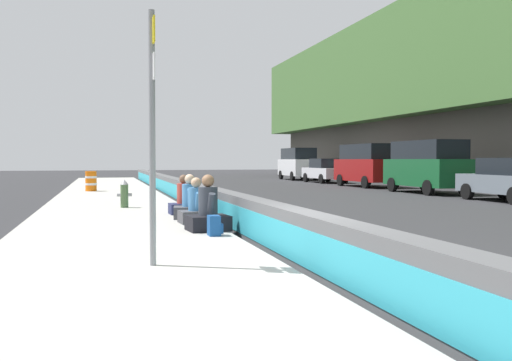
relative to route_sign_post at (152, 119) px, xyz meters
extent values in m
plane|color=#2B2B2D|center=(-0.09, -2.30, -2.21)|extent=(160.00, 160.00, 0.00)
cube|color=#A8A59E|center=(-0.09, 0.35, -2.14)|extent=(80.00, 4.40, 0.14)
cube|color=#545456|center=(-0.09, -2.30, -1.79)|extent=(76.00, 0.44, 0.85)
cube|color=teal|center=(-0.09, -2.07, -1.83)|extent=(74.48, 0.01, 0.54)
cylinder|color=gray|center=(0.00, 0.00, -0.27)|extent=(0.09, 0.09, 3.60)
cube|color=yellow|center=(0.00, -0.02, 1.23)|extent=(0.44, 0.02, 0.36)
cube|color=black|center=(0.00, -0.03, 1.23)|extent=(0.30, 0.01, 0.10)
cube|color=white|center=(0.00, -0.02, 0.73)|extent=(0.44, 0.02, 0.36)
cube|color=black|center=(0.00, -0.03, 0.73)|extent=(0.30, 0.01, 0.10)
cylinder|color=#47663D|center=(9.93, 0.03, -1.71)|extent=(0.24, 0.24, 0.72)
cone|color=gray|center=(9.93, 0.03, -1.27)|extent=(0.26, 0.26, 0.16)
cylinder|color=gray|center=(9.93, -0.14, -1.68)|extent=(0.10, 0.12, 0.10)
cylinder|color=gray|center=(9.93, 0.20, -1.68)|extent=(0.10, 0.12, 0.10)
cube|color=black|center=(3.64, -1.46, -1.91)|extent=(0.81, 0.92, 0.32)
cylinder|color=#333842|center=(3.64, -1.46, -1.45)|extent=(0.41, 0.41, 0.60)
sphere|color=#8E6647|center=(3.64, -1.46, -1.02)|extent=(0.27, 0.27, 0.27)
cylinder|color=#333842|center=(3.86, -1.44, -1.51)|extent=(0.32, 0.17, 0.53)
cylinder|color=#333842|center=(3.41, -1.49, -1.51)|extent=(0.32, 0.17, 0.53)
cube|color=#424247|center=(5.11, -1.45, -1.93)|extent=(0.71, 0.82, 0.29)
cylinder|color=#427FB7|center=(5.11, -1.45, -1.51)|extent=(0.37, 0.37, 0.55)
sphere|color=tan|center=(5.11, -1.45, -1.11)|extent=(0.24, 0.24, 0.24)
cylinder|color=#427FB7|center=(5.31, -1.44, -1.56)|extent=(0.29, 0.15, 0.48)
cylinder|color=#427FB7|center=(4.91, -1.46, -1.56)|extent=(0.29, 0.15, 0.48)
cube|color=#424247|center=(6.18, -1.46, -1.92)|extent=(0.80, 0.90, 0.30)
cylinder|color=#427FB7|center=(6.18, -1.46, -1.48)|extent=(0.39, 0.39, 0.57)
sphere|color=beige|center=(6.18, -1.46, -1.07)|extent=(0.25, 0.25, 0.25)
cylinder|color=#427FB7|center=(6.40, -1.49, -1.54)|extent=(0.31, 0.18, 0.51)
cylinder|color=#427FB7|center=(5.97, -1.43, -1.54)|extent=(0.31, 0.18, 0.51)
cube|color=#23284C|center=(7.39, -1.48, -1.93)|extent=(0.69, 0.80, 0.29)
cylinder|color=#AD3D33|center=(7.39, -1.48, -1.50)|extent=(0.37, 0.37, 0.55)
sphere|color=brown|center=(7.39, -1.48, -1.11)|extent=(0.24, 0.24, 0.24)
cylinder|color=#AD3D33|center=(7.59, -1.47, -1.56)|extent=(0.29, 0.14, 0.48)
cylinder|color=#AD3D33|center=(7.18, -1.48, -1.56)|extent=(0.29, 0.14, 0.48)
cube|color=navy|center=(2.82, -1.43, -1.87)|extent=(0.32, 0.22, 0.40)
cube|color=navy|center=(2.82, -1.57, -1.93)|extent=(0.22, 0.06, 0.20)
cylinder|color=orange|center=(19.70, 1.21, -1.60)|extent=(0.52, 0.52, 0.95)
cylinder|color=white|center=(19.70, 1.21, -1.41)|extent=(0.54, 0.54, 0.10)
cylinder|color=white|center=(19.70, 1.21, -1.74)|extent=(0.54, 0.54, 0.10)
cube|color=slate|center=(10.33, -14.60, -1.52)|extent=(4.56, 1.96, 0.72)
cube|color=black|center=(10.23, -14.60, -0.83)|extent=(2.26, 1.70, 0.66)
cylinder|color=black|center=(11.80, -13.79, -1.88)|extent=(0.67, 0.24, 0.66)
cylinder|color=black|center=(11.74, -15.51, -1.88)|extent=(0.67, 0.24, 0.66)
cube|color=#145128|center=(16.04, -14.57, -1.20)|extent=(5.10, 1.96, 1.30)
cube|color=black|center=(15.94, -14.57, -0.10)|extent=(4.10, 1.77, 0.90)
cylinder|color=black|center=(17.67, -13.63, -1.85)|extent=(0.72, 0.22, 0.72)
cylinder|color=black|center=(17.68, -15.51, -1.85)|extent=(0.72, 0.22, 0.72)
cylinder|color=black|center=(14.41, -13.63, -1.85)|extent=(0.72, 0.22, 0.72)
cylinder|color=black|center=(14.41, -15.51, -1.85)|extent=(0.72, 0.22, 0.72)
cube|color=maroon|center=(22.54, -14.62, -1.20)|extent=(5.15, 2.10, 1.30)
cube|color=black|center=(22.44, -14.63, -0.10)|extent=(4.15, 1.87, 0.90)
cylinder|color=black|center=(24.15, -13.64, -1.85)|extent=(0.73, 0.24, 0.72)
cylinder|color=black|center=(24.20, -15.52, -1.85)|extent=(0.73, 0.24, 0.72)
cylinder|color=black|center=(20.89, -13.73, -1.85)|extent=(0.73, 0.24, 0.72)
cylinder|color=black|center=(20.94, -15.61, -1.85)|extent=(0.73, 0.24, 0.72)
cube|color=silver|center=(28.93, -14.56, -1.52)|extent=(4.54, 1.90, 0.72)
cube|color=black|center=(28.83, -14.57, -0.83)|extent=(2.23, 1.67, 0.66)
cylinder|color=black|center=(30.35, -13.67, -1.88)|extent=(0.66, 0.23, 0.66)
cylinder|color=black|center=(30.39, -15.40, -1.88)|extent=(0.66, 0.23, 0.66)
cylinder|color=black|center=(27.47, -13.73, -1.88)|extent=(0.66, 0.23, 0.66)
cylinder|color=black|center=(27.51, -15.46, -1.88)|extent=(0.66, 0.23, 0.66)
cube|color=silver|center=(34.74, -14.59, -1.20)|extent=(5.17, 2.15, 1.30)
cube|color=black|center=(34.64, -14.59, -0.10)|extent=(4.16, 1.92, 0.90)
cylinder|color=black|center=(36.41, -13.71, -1.85)|extent=(0.73, 0.25, 0.72)
cylinder|color=black|center=(36.34, -15.59, -1.85)|extent=(0.73, 0.25, 0.72)
cylinder|color=black|center=(33.15, -13.59, -1.85)|extent=(0.73, 0.25, 0.72)
cylinder|color=black|center=(33.08, -15.47, -1.85)|extent=(0.73, 0.25, 0.72)
camera|label=1|loc=(-8.01, 0.69, -0.57)|focal=39.26mm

